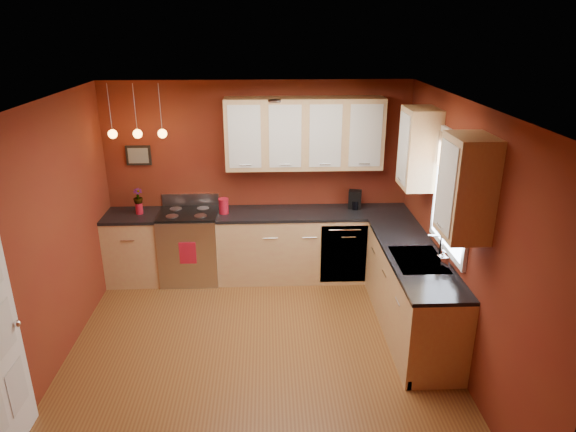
{
  "coord_description": "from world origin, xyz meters",
  "views": [
    {
      "loc": [
        0.13,
        -4.51,
        3.27
      ],
      "look_at": [
        0.35,
        1.0,
        1.18
      ],
      "focal_mm": 32.0,
      "sensor_mm": 36.0,
      "label": 1
    }
  ],
  "objects_px": {
    "red_canister": "(224,206)",
    "soap_pump": "(443,259)",
    "gas_range": "(190,245)",
    "sink": "(419,262)",
    "coffee_maker": "(355,200)"
  },
  "relations": [
    {
      "from": "soap_pump",
      "to": "gas_range",
      "type": "bearing_deg",
      "value": 148.57
    },
    {
      "from": "soap_pump",
      "to": "sink",
      "type": "bearing_deg",
      "value": 129.87
    },
    {
      "from": "sink",
      "to": "coffee_maker",
      "type": "xyz_separation_m",
      "value": [
        -0.42,
        1.61,
        0.14
      ]
    },
    {
      "from": "gas_range",
      "to": "coffee_maker",
      "type": "height_order",
      "value": "coffee_maker"
    },
    {
      "from": "gas_range",
      "to": "soap_pump",
      "type": "distance_m",
      "value": 3.32
    },
    {
      "from": "gas_range",
      "to": "sink",
      "type": "xyz_separation_m",
      "value": [
        2.62,
        -1.5,
        0.43
      ]
    },
    {
      "from": "red_canister",
      "to": "soap_pump",
      "type": "xyz_separation_m",
      "value": [
        2.33,
        -1.69,
        -0.0
      ]
    },
    {
      "from": "sink",
      "to": "coffee_maker",
      "type": "relative_size",
      "value": 2.88
    },
    {
      "from": "red_canister",
      "to": "coffee_maker",
      "type": "bearing_deg",
      "value": 4.21
    },
    {
      "from": "gas_range",
      "to": "coffee_maker",
      "type": "bearing_deg",
      "value": 2.74
    },
    {
      "from": "sink",
      "to": "red_canister",
      "type": "relative_size",
      "value": 3.46
    },
    {
      "from": "gas_range",
      "to": "red_canister",
      "type": "relative_size",
      "value": 5.49
    },
    {
      "from": "coffee_maker",
      "to": "soap_pump",
      "type": "xyz_separation_m",
      "value": [
        0.59,
        -1.81,
        -0.01
      ]
    },
    {
      "from": "sink",
      "to": "soap_pump",
      "type": "xyz_separation_m",
      "value": [
        0.17,
        -0.21,
        0.12
      ]
    },
    {
      "from": "red_canister",
      "to": "soap_pump",
      "type": "bearing_deg",
      "value": -35.94
    }
  ]
}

